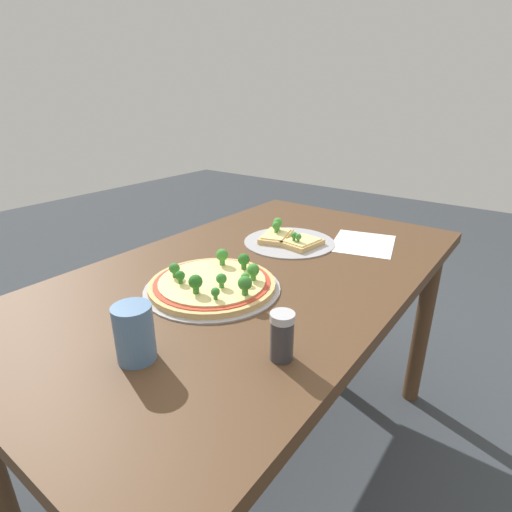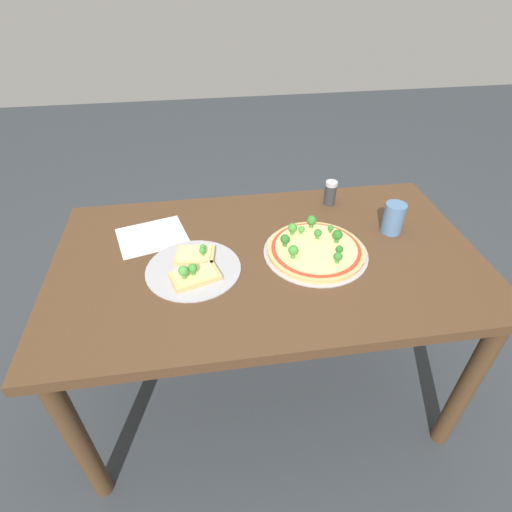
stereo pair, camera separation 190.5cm
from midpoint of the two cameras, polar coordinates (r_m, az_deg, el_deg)
name	(u,v)px [view 2 (the right image)]	position (r m, az deg, el deg)	size (l,w,h in m)	color
ground_plane	(265,383)	(1.38, -19.39, -43.60)	(8.00, 8.00, 0.00)	#33383D
dining_table	(267,276)	(0.80, -30.75, -35.73)	(1.36, 0.78, 0.71)	#4C331E
pizza_tray_whole	(315,249)	(0.65, -19.54, -35.22)	(0.34, 0.34, 0.07)	#A3A3A8
pizza_tray_slice	(194,267)	(0.83, -52.02, -31.39)	(0.29, 0.29, 0.07)	#A3A3A8
drinking_cup	(393,218)	(0.64, 9.71, -24.96)	(0.07, 0.07, 0.11)	#4C7099
condiment_shaker	(330,193)	(0.74, -6.99, -12.46)	(0.04, 0.04, 0.09)	#333338
paper_menu	(152,236)	(0.99, -51.31, -19.67)	(0.22, 0.19, 0.00)	white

